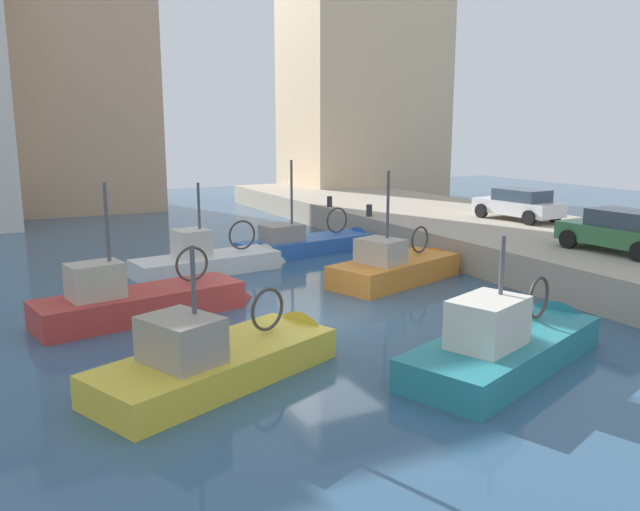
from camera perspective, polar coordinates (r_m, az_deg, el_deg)
water_surface at (r=18.31m, az=0.70°, el=-5.52°), size 80.00×80.00×0.00m
quay_wall at (r=25.44m, az=24.37°, el=-0.34°), size 9.00×56.00×1.20m
fishing_boat_teal at (r=15.59m, az=16.62°, el=-8.54°), size 6.94×4.22×3.99m
fishing_boat_yellow at (r=14.33m, az=-7.95°, el=-10.02°), size 6.56×4.27×3.95m
fishing_boat_orange at (r=22.81m, az=7.18°, el=-1.91°), size 6.15×3.68×4.77m
fishing_boat_white at (r=24.31m, az=-9.21°, el=-1.10°), size 6.35×2.61×4.16m
fishing_boat_red at (r=19.06m, az=-14.76°, el=-4.86°), size 6.77×2.93×4.68m
fishing_boat_blue at (r=27.73m, az=-0.63°, el=0.53°), size 7.02×2.97×4.82m
parked_car_white at (r=30.09m, az=17.21°, el=4.38°), size 2.19×4.15×1.40m
parked_car_green at (r=23.51m, az=25.16°, el=2.00°), size 2.12×4.02×1.44m
mooring_bollard_mid at (r=30.09m, az=4.39°, el=4.01°), size 0.28×0.28×0.55m
mooring_bollard_north at (r=33.55m, az=0.86°, el=4.81°), size 0.28×0.28×0.55m
waterfront_building_west at (r=44.14m, az=-20.53°, el=14.93°), size 9.06×6.46×17.11m
waterfront_building_central at (r=48.60m, az=3.85°, el=16.15°), size 11.16×7.74×18.70m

